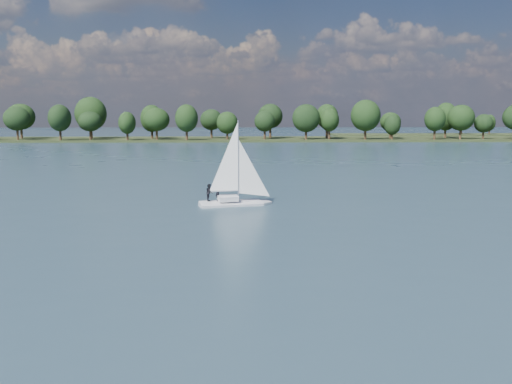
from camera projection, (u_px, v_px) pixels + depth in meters
ground at (220, 164)px, 116.91m from camera, size 700.00×700.00×0.00m
far_shore at (228, 140)px, 227.84m from camera, size 660.00×40.00×1.50m
sailboat at (232, 181)px, 61.96m from camera, size 7.67×3.86×9.73m
treeline at (185, 120)px, 222.57m from camera, size 562.78×73.88×18.42m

